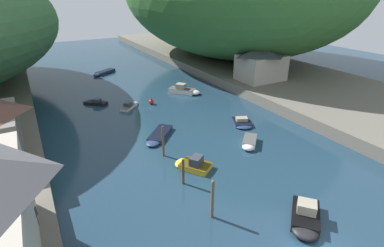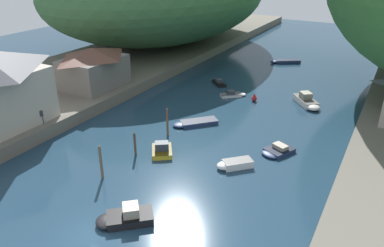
{
  "view_description": "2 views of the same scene",
  "coord_description": "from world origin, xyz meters",
  "px_view_note": "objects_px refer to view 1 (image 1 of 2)",
  "views": [
    {
      "loc": [
        -13.61,
        -8.19,
        15.12
      ],
      "look_at": [
        0.23,
        16.62,
        2.27
      ],
      "focal_mm": 28.0,
      "sensor_mm": 36.0,
      "label": 1
    },
    {
      "loc": [
        16.26,
        -14.32,
        18.08
      ],
      "look_at": [
        -1.46,
        17.21,
        1.27
      ],
      "focal_mm": 35.0,
      "sensor_mm": 36.0,
      "label": 2
    }
  ],
  "objects_px": {
    "right_bank_cottage": "(261,62)",
    "boat_cabin_cruiser": "(130,106)",
    "person_on_quay": "(35,215)",
    "person_by_boathouse": "(32,236)",
    "boat_small_dinghy": "(158,136)",
    "boat_navy_launch": "(103,73)",
    "boat_far_upstream": "(94,102)",
    "boat_white_cruiser": "(305,218)",
    "boat_moored_right": "(185,90)",
    "boat_far_right_bank": "(192,164)",
    "boat_red_skiff": "(242,123)",
    "channel_buoy_near": "(151,101)",
    "boat_open_rowboat": "(249,143)"
  },
  "relations": [
    {
      "from": "right_bank_cottage",
      "to": "boat_moored_right",
      "type": "xyz_separation_m",
      "value": [
        -12.07,
        3.61,
        -3.86
      ]
    },
    {
      "from": "person_on_quay",
      "to": "right_bank_cottage",
      "type": "bearing_deg",
      "value": -44.18
    },
    {
      "from": "boat_navy_launch",
      "to": "person_on_quay",
      "type": "bearing_deg",
      "value": 127.41
    },
    {
      "from": "boat_cabin_cruiser",
      "to": "boat_red_skiff",
      "type": "bearing_deg",
      "value": -3.47
    },
    {
      "from": "boat_moored_right",
      "to": "boat_white_cruiser",
      "type": "height_order",
      "value": "boat_moored_right"
    },
    {
      "from": "boat_red_skiff",
      "to": "channel_buoy_near",
      "type": "xyz_separation_m",
      "value": [
        -6.94,
        12.04,
        0.16
      ]
    },
    {
      "from": "boat_red_skiff",
      "to": "boat_far_upstream",
      "type": "height_order",
      "value": "boat_far_upstream"
    },
    {
      "from": "right_bank_cottage",
      "to": "channel_buoy_near",
      "type": "relative_size",
      "value": 7.05
    },
    {
      "from": "boat_white_cruiser",
      "to": "person_on_quay",
      "type": "relative_size",
      "value": 2.55
    },
    {
      "from": "person_on_quay",
      "to": "person_by_boathouse",
      "type": "height_order",
      "value": "same"
    },
    {
      "from": "right_bank_cottage",
      "to": "boat_red_skiff",
      "type": "bearing_deg",
      "value": -138.1
    },
    {
      "from": "boat_moored_right",
      "to": "boat_small_dinghy",
      "type": "bearing_deg",
      "value": 11.76
    },
    {
      "from": "boat_red_skiff",
      "to": "boat_moored_right",
      "type": "xyz_separation_m",
      "value": [
        -0.5,
        13.99,
        0.22
      ]
    },
    {
      "from": "boat_white_cruiser",
      "to": "boat_far_upstream",
      "type": "bearing_deg",
      "value": -27.91
    },
    {
      "from": "person_on_quay",
      "to": "boat_small_dinghy",
      "type": "bearing_deg",
      "value": -33.67
    },
    {
      "from": "channel_buoy_near",
      "to": "person_by_boathouse",
      "type": "bearing_deg",
      "value": -125.67
    },
    {
      "from": "boat_red_skiff",
      "to": "boat_white_cruiser",
      "type": "distance_m",
      "value": 16.81
    },
    {
      "from": "boat_navy_launch",
      "to": "boat_far_right_bank",
      "type": "relative_size",
      "value": 1.35
    },
    {
      "from": "boat_red_skiff",
      "to": "boat_far_upstream",
      "type": "relative_size",
      "value": 1.09
    },
    {
      "from": "boat_far_upstream",
      "to": "boat_open_rowboat",
      "type": "xyz_separation_m",
      "value": [
        11.4,
        -20.56,
        0.06
      ]
    },
    {
      "from": "boat_small_dinghy",
      "to": "boat_white_cruiser",
      "type": "distance_m",
      "value": 17.63
    },
    {
      "from": "boat_red_skiff",
      "to": "boat_cabin_cruiser",
      "type": "relative_size",
      "value": 1.11
    },
    {
      "from": "boat_small_dinghy",
      "to": "boat_far_upstream",
      "type": "xyz_separation_m",
      "value": [
        -3.75,
        14.25,
        0.04
      ]
    },
    {
      "from": "right_bank_cottage",
      "to": "channel_buoy_near",
      "type": "bearing_deg",
      "value": 174.9
    },
    {
      "from": "boat_navy_launch",
      "to": "channel_buoy_near",
      "type": "height_order",
      "value": "channel_buoy_near"
    },
    {
      "from": "boat_white_cruiser",
      "to": "channel_buoy_near",
      "type": "distance_m",
      "value": 27.53
    },
    {
      "from": "person_by_boathouse",
      "to": "boat_cabin_cruiser",
      "type": "bearing_deg",
      "value": -39.07
    },
    {
      "from": "boat_far_upstream",
      "to": "boat_cabin_cruiser",
      "type": "distance_m",
      "value": 5.43
    },
    {
      "from": "boat_small_dinghy",
      "to": "boat_cabin_cruiser",
      "type": "distance_m",
      "value": 10.61
    },
    {
      "from": "boat_far_upstream",
      "to": "boat_white_cruiser",
      "type": "relative_size",
      "value": 0.81
    },
    {
      "from": "boat_navy_launch",
      "to": "boat_far_upstream",
      "type": "bearing_deg",
      "value": 128.41
    },
    {
      "from": "boat_small_dinghy",
      "to": "person_on_quay",
      "type": "bearing_deg",
      "value": 82.7
    },
    {
      "from": "boat_far_right_bank",
      "to": "boat_open_rowboat",
      "type": "relative_size",
      "value": 1.16
    },
    {
      "from": "boat_moored_right",
      "to": "channel_buoy_near",
      "type": "xyz_separation_m",
      "value": [
        -6.44,
        -1.95,
        -0.06
      ]
    },
    {
      "from": "boat_moored_right",
      "to": "boat_cabin_cruiser",
      "type": "distance_m",
      "value": 9.69
    },
    {
      "from": "boat_small_dinghy",
      "to": "boat_white_cruiser",
      "type": "height_order",
      "value": "boat_white_cruiser"
    },
    {
      "from": "right_bank_cottage",
      "to": "person_on_quay",
      "type": "bearing_deg",
      "value": -151.18
    },
    {
      "from": "right_bank_cottage",
      "to": "person_by_boathouse",
      "type": "relative_size",
      "value": 4.46
    },
    {
      "from": "person_by_boathouse",
      "to": "person_on_quay",
      "type": "bearing_deg",
      "value": -16.32
    },
    {
      "from": "boat_moored_right",
      "to": "boat_white_cruiser",
      "type": "bearing_deg",
      "value": 38.87
    },
    {
      "from": "boat_cabin_cruiser",
      "to": "person_on_quay",
      "type": "height_order",
      "value": "person_on_quay"
    },
    {
      "from": "right_bank_cottage",
      "to": "boat_cabin_cruiser",
      "type": "distance_m",
      "value": 22.08
    },
    {
      "from": "boat_far_upstream",
      "to": "boat_far_right_bank",
      "type": "bearing_deg",
      "value": -124.37
    },
    {
      "from": "boat_far_upstream",
      "to": "person_by_boathouse",
      "type": "height_order",
      "value": "person_by_boathouse"
    },
    {
      "from": "boat_far_right_bank",
      "to": "person_on_quay",
      "type": "relative_size",
      "value": 2.25
    },
    {
      "from": "person_by_boathouse",
      "to": "boat_far_right_bank",
      "type": "bearing_deg",
      "value": -78.12
    },
    {
      "from": "boat_far_upstream",
      "to": "person_on_quay",
      "type": "relative_size",
      "value": 2.06
    },
    {
      "from": "boat_cabin_cruiser",
      "to": "person_on_quay",
      "type": "relative_size",
      "value": 2.02
    },
    {
      "from": "boat_small_dinghy",
      "to": "person_by_boathouse",
      "type": "bearing_deg",
      "value": 87.0
    },
    {
      "from": "boat_moored_right",
      "to": "channel_buoy_near",
      "type": "height_order",
      "value": "boat_moored_right"
    }
  ]
}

